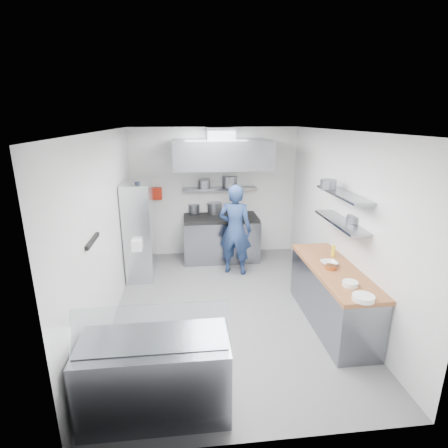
{
  "coord_description": "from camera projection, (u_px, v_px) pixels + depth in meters",
  "views": [
    {
      "loc": [
        -0.63,
        -5.04,
        2.98
      ],
      "look_at": [
        0.0,
        0.6,
        1.25
      ],
      "focal_mm": 28.0,
      "sensor_mm": 36.0,
      "label": 1
    }
  ],
  "objects": [
    {
      "name": "floor",
      "position": [
        228.0,
        307.0,
        5.73
      ],
      "size": [
        5.0,
        5.0,
        0.0
      ],
      "primitive_type": "plane",
      "color": "#5E5E60",
      "rests_on": "ground"
    },
    {
      "name": "ceiling",
      "position": [
        229.0,
        131.0,
        4.91
      ],
      "size": [
        5.0,
        5.0,
        0.0
      ],
      "primitive_type": "plane",
      "rotation": [
        3.14,
        0.0,
        0.0
      ],
      "color": "silver",
      "rests_on": "wall_back"
    },
    {
      "name": "wall_back",
      "position": [
        214.0,
        193.0,
        7.7
      ],
      "size": [
        3.6,
        2.8,
        0.02
      ],
      "primitive_type": "cube",
      "rotation": [
        1.57,
        0.0,
        0.0
      ],
      "color": "white",
      "rests_on": "floor"
    },
    {
      "name": "wall_front",
      "position": [
        265.0,
        313.0,
        2.94
      ],
      "size": [
        3.6,
        2.8,
        0.02
      ],
      "primitive_type": "cube",
      "rotation": [
        -1.57,
        0.0,
        0.0
      ],
      "color": "white",
      "rests_on": "floor"
    },
    {
      "name": "wall_left",
      "position": [
        107.0,
        230.0,
        5.13
      ],
      "size": [
        2.8,
        5.0,
        0.02
      ],
      "primitive_type": "cube",
      "rotation": [
        1.57,
        0.0,
        1.57
      ],
      "color": "white",
      "rests_on": "floor"
    },
    {
      "name": "wall_right",
      "position": [
        341.0,
        222.0,
        5.51
      ],
      "size": [
        2.8,
        5.0,
        0.02
      ],
      "primitive_type": "cube",
      "rotation": [
        1.57,
        0.0,
        -1.57
      ],
      "color": "white",
      "rests_on": "floor"
    },
    {
      "name": "gas_range",
      "position": [
        221.0,
        239.0,
        7.6
      ],
      "size": [
        1.6,
        0.8,
        0.9
      ],
      "primitive_type": "cube",
      "color": "gray",
      "rests_on": "floor"
    },
    {
      "name": "cooktop",
      "position": [
        221.0,
        218.0,
        7.46
      ],
      "size": [
        1.57,
        0.78,
        0.06
      ],
      "primitive_type": "cube",
      "color": "black",
      "rests_on": "gas_range"
    },
    {
      "name": "stock_pot_left",
      "position": [
        194.0,
        209.0,
        7.71
      ],
      "size": [
        0.25,
        0.25,
        0.2
      ],
      "primitive_type": "cylinder",
      "color": "slate",
      "rests_on": "cooktop"
    },
    {
      "name": "stock_pot_mid",
      "position": [
        215.0,
        208.0,
        7.67
      ],
      "size": [
        0.32,
        0.32,
        0.24
      ],
      "primitive_type": "cylinder",
      "color": "slate",
      "rests_on": "cooktop"
    },
    {
      "name": "over_range_shelf",
      "position": [
        220.0,
        189.0,
        7.52
      ],
      "size": [
        1.6,
        0.3,
        0.04
      ],
      "primitive_type": "cube",
      "color": "gray",
      "rests_on": "wall_back"
    },
    {
      "name": "shelf_pot_a",
      "position": [
        204.0,
        184.0,
        7.45
      ],
      "size": [
        0.26,
        0.26,
        0.18
      ],
      "primitive_type": "cylinder",
      "color": "slate",
      "rests_on": "over_range_shelf"
    },
    {
      "name": "shelf_pot_b",
      "position": [
        230.0,
        181.0,
        7.67
      ],
      "size": [
        0.33,
        0.33,
        0.22
      ],
      "primitive_type": "cylinder",
      "color": "slate",
      "rests_on": "over_range_shelf"
    },
    {
      "name": "extractor_hood",
      "position": [
        222.0,
        154.0,
        6.9
      ],
      "size": [
        1.9,
        1.15,
        0.55
      ],
      "primitive_type": "cube",
      "color": "gray",
      "rests_on": "wall_back"
    },
    {
      "name": "hood_duct",
      "position": [
        220.0,
        133.0,
        7.0
      ],
      "size": [
        0.55,
        0.55,
        0.24
      ],
      "primitive_type": "cube",
      "color": "slate",
      "rests_on": "extractor_hood"
    },
    {
      "name": "red_firebox",
      "position": [
        157.0,
        194.0,
        7.5
      ],
      "size": [
        0.22,
        0.1,
        0.26
      ],
      "primitive_type": "cube",
      "color": "#AD1F0D",
      "rests_on": "wall_back"
    },
    {
      "name": "chef",
      "position": [
        235.0,
        230.0,
        6.78
      ],
      "size": [
        0.76,
        0.63,
        1.79
      ],
      "primitive_type": "imported",
      "rotation": [
        0.0,
        0.0,
        2.77
      ],
      "color": "navy",
      "rests_on": "floor"
    },
    {
      "name": "wire_rack",
      "position": [
        140.0,
        230.0,
        6.66
      ],
      "size": [
        0.5,
        0.9,
        1.85
      ],
      "primitive_type": "cube",
      "color": "silver",
      "rests_on": "floor"
    },
    {
      "name": "rack_bin_a",
      "position": [
        137.0,
        245.0,
        6.26
      ],
      "size": [
        0.17,
        0.22,
        0.2
      ],
      "primitive_type": "cube",
      "color": "white",
      "rests_on": "wire_rack"
    },
    {
      "name": "rack_bin_b",
      "position": [
        138.0,
        211.0,
        6.55
      ],
      "size": [
        0.15,
        0.2,
        0.18
      ],
      "primitive_type": "cube",
      "color": "yellow",
      "rests_on": "wire_rack"
    },
    {
      "name": "rack_jar",
      "position": [
        138.0,
        187.0,
        6.23
      ],
      "size": [
        0.1,
        0.1,
        0.18
      ],
      "primitive_type": "cylinder",
      "color": "black",
      "rests_on": "wire_rack"
    },
    {
      "name": "knife_strip",
      "position": [
        92.0,
        241.0,
        4.23
      ],
      "size": [
        0.04,
        0.55,
        0.05
      ],
      "primitive_type": "cube",
      "color": "black",
      "rests_on": "wall_left"
    },
    {
      "name": "prep_counter_base",
      "position": [
        332.0,
        297.0,
        5.19
      ],
      "size": [
        0.62,
        2.0,
        0.84
      ],
      "primitive_type": "cube",
      "color": "gray",
      "rests_on": "floor"
    },
    {
      "name": "prep_counter_top",
      "position": [
        334.0,
        270.0,
        5.06
      ],
      "size": [
        0.65,
        2.04,
        0.06
      ],
      "primitive_type": "cube",
      "color": "#9D5B34",
      "rests_on": "prep_counter_base"
    },
    {
      "name": "plate_stack_a",
      "position": [
        363.0,
        298.0,
        4.15
      ],
      "size": [
        0.26,
        0.26,
        0.06
      ],
      "primitive_type": "cylinder",
      "color": "white",
      "rests_on": "prep_counter_top"
    },
    {
      "name": "plate_stack_b",
      "position": [
        350.0,
        284.0,
        4.5
      ],
      "size": [
        0.2,
        0.2,
        0.06
      ],
      "primitive_type": "cylinder",
      "color": "white",
      "rests_on": "prep_counter_top"
    },
    {
      "name": "copper_pan",
      "position": [
        331.0,
        267.0,
        5.0
      ],
      "size": [
        0.16,
        0.16,
        0.06
      ],
      "primitive_type": "cylinder",
      "color": "#BE6E35",
      "rests_on": "prep_counter_top"
    },
    {
      "name": "squeeze_bottle",
      "position": [
        333.0,
        251.0,
        5.45
      ],
      "size": [
        0.06,
        0.06,
        0.18
      ],
      "primitive_type": "cylinder",
      "color": "yellow",
      "rests_on": "prep_counter_top"
    },
    {
      "name": "mixing_bowl",
      "position": [
        329.0,
        263.0,
        5.13
      ],
      "size": [
        0.26,
        0.26,
        0.06
      ],
      "primitive_type": "imported",
      "rotation": [
        0.0,
        0.0,
        0.08
      ],
      "color": "white",
      "rests_on": "prep_counter_top"
    },
    {
      "name": "wall_shelf_lower",
      "position": [
        340.0,
        222.0,
        5.18
      ],
      "size": [
        0.3,
        1.3,
        0.04
      ],
      "primitive_type": "cube",
      "color": "gray",
      "rests_on": "wall_right"
    },
    {
      "name": "wall_shelf_upper",
      "position": [
        343.0,
        194.0,
        5.06
      ],
      "size": [
        0.3,
        1.3,
        0.04
      ],
      "primitive_type": "cube",
      "color": "gray",
      "rests_on": "wall_right"
    },
    {
      "name": "shelf_pot_c",
      "position": [
        355.0,
        219.0,
        5.07
      ],
      "size": [
        0.24,
        0.24,
        0.1
      ],
      "primitive_type": "cylinder",
      "color": "slate",
      "rests_on": "wall_shelf_lower"
    },
    {
      "name": "shelf_pot_d",
      "position": [
        328.0,
        184.0,
        5.32
      ],
      "size": [
        0.25,
        0.25,
        0.14
      ],
      "primitive_type": "cylinder",
      "color": "slate",
      "rests_on": "wall_shelf_upper"
    },
    {
      "name": "display_case",
      "position": [
        156.0,
        376.0,
        3.6
      ],
      "size": [
        1.5,
        0.7,
        0.85
      ],
      "primitive_type": "cube",
      "color": "gray",
      "rests_on": "floor"
    },
    {
      "name": "display_glass",
      "position": [
        151.0,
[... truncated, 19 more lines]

